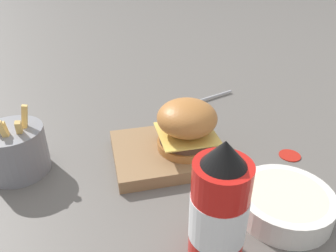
{
  "coord_description": "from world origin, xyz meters",
  "views": [
    {
      "loc": [
        0.15,
        0.63,
        0.41
      ],
      "look_at": [
        0.02,
        0.08,
        0.08
      ],
      "focal_mm": 35.0,
      "sensor_mm": 36.0,
      "label": 1
    }
  ],
  "objects_px": {
    "fries_basket": "(15,150)",
    "serving_board": "(168,152)",
    "side_bowl": "(284,202)",
    "ketchup_bottle": "(219,211)",
    "burger": "(187,125)",
    "spoon": "(194,102)"
  },
  "relations": [
    {
      "from": "ketchup_bottle",
      "to": "fries_basket",
      "type": "bearing_deg",
      "value": -42.66
    },
    {
      "from": "ketchup_bottle",
      "to": "spoon",
      "type": "height_order",
      "value": "ketchup_bottle"
    },
    {
      "from": "burger",
      "to": "fries_basket",
      "type": "xyz_separation_m",
      "value": [
        0.33,
        -0.04,
        -0.03
      ]
    },
    {
      "from": "ketchup_bottle",
      "to": "fries_basket",
      "type": "relative_size",
      "value": 1.42
    },
    {
      "from": "side_bowl",
      "to": "serving_board",
      "type": "bearing_deg",
      "value": -53.31
    },
    {
      "from": "ketchup_bottle",
      "to": "side_bowl",
      "type": "distance_m",
      "value": 0.17
    },
    {
      "from": "serving_board",
      "to": "spoon",
      "type": "relative_size",
      "value": 1.22
    },
    {
      "from": "spoon",
      "to": "ketchup_bottle",
      "type": "bearing_deg",
      "value": 55.88
    },
    {
      "from": "serving_board",
      "to": "burger",
      "type": "relative_size",
      "value": 1.87
    },
    {
      "from": "side_bowl",
      "to": "burger",
      "type": "bearing_deg",
      "value": -59.39
    },
    {
      "from": "burger",
      "to": "spoon",
      "type": "relative_size",
      "value": 0.65
    },
    {
      "from": "serving_board",
      "to": "burger",
      "type": "height_order",
      "value": "burger"
    },
    {
      "from": "fries_basket",
      "to": "serving_board",
      "type": "bearing_deg",
      "value": 174.9
    },
    {
      "from": "ketchup_bottle",
      "to": "side_bowl",
      "type": "bearing_deg",
      "value": -159.46
    },
    {
      "from": "fries_basket",
      "to": "spoon",
      "type": "xyz_separation_m",
      "value": [
        -0.43,
        -0.2,
        -0.04
      ]
    },
    {
      "from": "side_bowl",
      "to": "ketchup_bottle",
      "type": "bearing_deg",
      "value": 20.54
    },
    {
      "from": "ketchup_bottle",
      "to": "side_bowl",
      "type": "height_order",
      "value": "ketchup_bottle"
    },
    {
      "from": "burger",
      "to": "ketchup_bottle",
      "type": "distance_m",
      "value": 0.25
    },
    {
      "from": "burger",
      "to": "side_bowl",
      "type": "height_order",
      "value": "burger"
    },
    {
      "from": "fries_basket",
      "to": "spoon",
      "type": "height_order",
      "value": "fries_basket"
    },
    {
      "from": "burger",
      "to": "ketchup_bottle",
      "type": "xyz_separation_m",
      "value": [
        0.03,
        0.25,
        0.01
      ]
    },
    {
      "from": "burger",
      "to": "spoon",
      "type": "bearing_deg",
      "value": -111.23
    }
  ]
}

